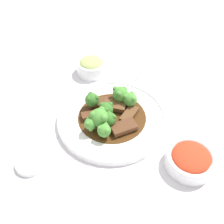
{
  "coord_description": "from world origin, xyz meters",
  "views": [
    {
      "loc": [
        -0.46,
        -0.19,
        0.54
      ],
      "look_at": [
        0.0,
        0.0,
        0.03
      ],
      "focal_mm": 42.0,
      "sensor_mm": 36.0,
      "label": 1
    }
  ],
  "objects": [
    {
      "name": "side_bowl_appetizer",
      "position": [
        0.18,
        0.15,
        0.03
      ],
      "size": [
        0.1,
        0.1,
        0.05
      ],
      "color": "white",
      "rests_on": "ground_plane"
    },
    {
      "name": "broccoli_floret_5",
      "position": [
        -0.01,
        0.01,
        0.05
      ],
      "size": [
        0.04,
        0.04,
        0.05
      ],
      "color": "#7FA84C",
      "rests_on": "main_plate"
    },
    {
      "name": "broccoli_floret_4",
      "position": [
        -0.07,
        0.03,
        0.04
      ],
      "size": [
        0.03,
        0.03,
        0.04
      ],
      "color": "#8EB756",
      "rests_on": "main_plate"
    },
    {
      "name": "broccoli_floret_7",
      "position": [
        0.01,
        0.06,
        0.05
      ],
      "size": [
        0.04,
        0.04,
        0.05
      ],
      "color": "#7FA84C",
      "rests_on": "main_plate"
    },
    {
      "name": "main_plate",
      "position": [
        0.0,
        0.0,
        0.01
      ],
      "size": [
        0.3,
        0.3,
        0.02
      ],
      "color": "white",
      "rests_on": "ground_plane"
    },
    {
      "name": "beef_strip_2",
      "position": [
        -0.03,
        -0.05,
        0.03
      ],
      "size": [
        0.08,
        0.07,
        0.01
      ],
      "color": "#56331E",
      "rests_on": "main_plate"
    },
    {
      "name": "serving_spoon",
      "position": [
        0.09,
        -0.0,
        0.03
      ],
      "size": [
        0.23,
        0.05,
        0.01
      ],
      "color": "silver",
      "rests_on": "main_plate"
    },
    {
      "name": "broccoli_floret_1",
      "position": [
        -0.03,
        -0.01,
        0.04
      ],
      "size": [
        0.04,
        0.04,
        0.04
      ],
      "color": "#7FA84C",
      "rests_on": "main_plate"
    },
    {
      "name": "broccoli_floret_2",
      "position": [
        0.06,
        0.0,
        0.05
      ],
      "size": [
        0.05,
        0.05,
        0.05
      ],
      "color": "#8EB756",
      "rests_on": "main_plate"
    },
    {
      "name": "side_bowl_kimchi",
      "position": [
        -0.06,
        -0.23,
        0.02
      ],
      "size": [
        0.12,
        0.12,
        0.05
      ],
      "color": "white",
      "rests_on": "ground_plane"
    },
    {
      "name": "ground_plane",
      "position": [
        0.0,
        0.0,
        0.0
      ],
      "size": [
        4.0,
        4.0,
        0.0
      ],
      "primitive_type": "plane",
      "color": "silver"
    },
    {
      "name": "broccoli_floret_0",
      "position": [
        0.06,
        -0.03,
        0.04
      ],
      "size": [
        0.04,
        0.04,
        0.04
      ],
      "color": "#8EB756",
      "rests_on": "main_plate"
    },
    {
      "name": "beef_strip_3",
      "position": [
        -0.02,
        0.05,
        0.02
      ],
      "size": [
        0.06,
        0.06,
        0.01
      ],
      "color": "#56331E",
      "rests_on": "main_plate"
    },
    {
      "name": "broccoli_floret_6",
      "position": [
        -0.05,
        0.02,
        0.05
      ],
      "size": [
        0.05,
        0.05,
        0.06
      ],
      "color": "#8EB756",
      "rests_on": "main_plate"
    },
    {
      "name": "beef_strip_4",
      "position": [
        0.03,
        0.04,
        0.03
      ],
      "size": [
        0.07,
        0.08,
        0.01
      ],
      "color": "#56331E",
      "rests_on": "main_plate"
    },
    {
      "name": "broccoli_floret_3",
      "position": [
        -0.07,
        -0.01,
        0.04
      ],
      "size": [
        0.03,
        0.03,
        0.04
      ],
      "color": "#7FA84C",
      "rests_on": "main_plate"
    },
    {
      "name": "beef_strip_0",
      "position": [
        0.02,
        -0.04,
        0.02
      ],
      "size": [
        0.07,
        0.04,
        0.01
      ],
      "color": "brown",
      "rests_on": "main_plate"
    },
    {
      "name": "sauce_dish",
      "position": [
        -0.21,
        0.13,
        0.01
      ],
      "size": [
        0.07,
        0.07,
        0.01
      ],
      "color": "white",
      "rests_on": "ground_plane"
    },
    {
      "name": "beef_strip_1",
      "position": [
        0.03,
        0.01,
        0.03
      ],
      "size": [
        0.04,
        0.07,
        0.01
      ],
      "color": "brown",
      "rests_on": "main_plate"
    }
  ]
}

